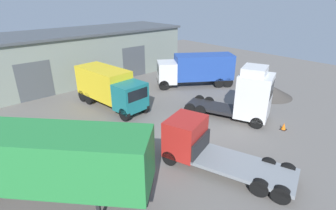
{
  "coord_description": "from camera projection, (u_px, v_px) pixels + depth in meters",
  "views": [
    {
      "loc": [
        -12.06,
        -11.76,
        9.32
      ],
      "look_at": [
        0.09,
        1.75,
        1.6
      ],
      "focal_mm": 28.0,
      "sensor_mm": 36.0,
      "label": 1
    }
  ],
  "objects": [
    {
      "name": "tractor_unit_white",
      "position": [
        248.0,
        96.0,
        20.26
      ],
      "size": [
        4.63,
        6.95,
        4.4
      ],
      "rotation": [
        0.0,
        0.0,
        -1.21
      ],
      "color": "silver",
      "rests_on": "ground_plane"
    },
    {
      "name": "container_trailer_green",
      "position": [
        32.0,
        159.0,
        11.68
      ],
      "size": [
        8.95,
        9.5,
        3.94
      ],
      "rotation": [
        0.0,
        0.0,
        -0.83
      ],
      "color": "#28843D",
      "rests_on": "ground_plane"
    },
    {
      "name": "flatbed_truck_red",
      "position": [
        201.0,
        144.0,
        15.2
      ],
      "size": [
        4.48,
        7.62,
        2.67
      ],
      "rotation": [
        0.0,
        0.0,
        1.88
      ],
      "color": "red",
      "rests_on": "ground_plane"
    },
    {
      "name": "traffic_cone",
      "position": [
        284.0,
        127.0,
        19.41
      ],
      "size": [
        0.4,
        0.4,
        0.55
      ],
      "color": "black",
      "rests_on": "ground_plane"
    },
    {
      "name": "box_truck_white",
      "position": [
        196.0,
        68.0,
        28.22
      ],
      "size": [
        8.05,
        6.54,
        3.39
      ],
      "rotation": [
        0.0,
        0.0,
        2.54
      ],
      "color": "silver",
      "rests_on": "ground_plane"
    },
    {
      "name": "ground_plane",
      "position": [
        183.0,
        132.0,
        19.11
      ],
      "size": [
        60.0,
        60.0,
        0.0
      ],
      "primitive_type": "plane",
      "color": "slate"
    },
    {
      "name": "box_truck_teal",
      "position": [
        110.0,
        86.0,
        22.87
      ],
      "size": [
        3.11,
        7.49,
        3.34
      ],
      "rotation": [
        0.0,
        0.0,
        -1.47
      ],
      "color": "#197075",
      "rests_on": "ground_plane"
    },
    {
      "name": "warehouse_building",
      "position": [
        74.0,
        56.0,
        30.27
      ],
      "size": [
        26.18,
        8.28,
        5.5
      ],
      "color": "gray",
      "rests_on": "ground_plane"
    },
    {
      "name": "gravel_pile",
      "position": [
        270.0,
        91.0,
        25.75
      ],
      "size": [
        4.27,
        4.27,
        1.12
      ],
      "color": "#423D38",
      "rests_on": "ground_plane"
    }
  ]
}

